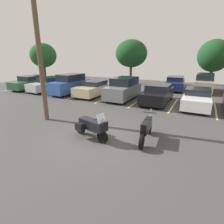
{
  "coord_description": "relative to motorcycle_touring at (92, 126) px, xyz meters",
  "views": [
    {
      "loc": [
        4.23,
        -6.56,
        3.83
      ],
      "look_at": [
        0.32,
        1.26,
        1.06
      ],
      "focal_mm": 29.04,
      "sensor_mm": 36.0,
      "label": 1
    }
  ],
  "objects": [
    {
      "name": "tree_center_right",
      "position": [
        -4.63,
        17.13,
        3.33
      ],
      "size": [
        4.2,
        4.2,
        5.78
      ],
      "color": "#4C3823",
      "rests_on": "ground"
    },
    {
      "name": "car_blue",
      "position": [
        -7.71,
        7.93,
        0.32
      ],
      "size": [
        2.03,
        4.53,
        1.97
      ],
      "color": "#2D519E",
      "rests_on": "ground"
    },
    {
      "name": "parking_stripes",
      "position": [
        -1.89,
        7.92,
        -0.64
      ],
      "size": [
        26.71,
        4.61,
        0.01
      ],
      "color": "#EAE066",
      "rests_on": "ground"
    },
    {
      "name": "car_far_tan",
      "position": [
        4.57,
        15.32,
        0.28
      ],
      "size": [
        1.92,
        4.77,
        1.89
      ],
      "color": "tan",
      "rests_on": "ground"
    },
    {
      "name": "car_green",
      "position": [
        -13.48,
        7.93,
        0.11
      ],
      "size": [
        1.91,
        4.55,
        1.54
      ],
      "color": "#235638",
      "rests_on": "ground"
    },
    {
      "name": "car_black",
      "position": [
        1.16,
        8.25,
        0.09
      ],
      "size": [
        1.95,
        4.74,
        1.5
      ],
      "color": "black",
      "rests_on": "ground"
    },
    {
      "name": "car_white",
      "position": [
        4.17,
        8.11,
        0.04
      ],
      "size": [
        1.89,
        4.38,
        1.41
      ],
      "color": "white",
      "rests_on": "ground"
    },
    {
      "name": "tree_left",
      "position": [
        -19.83,
        16.33,
        3.09
      ],
      "size": [
        4.24,
        4.24,
        5.68
      ],
      "color": "#4C3823",
      "rests_on": "ground"
    },
    {
      "name": "car_far_navy",
      "position": [
        1.61,
        14.92,
        0.1
      ],
      "size": [
        2.14,
        4.58,
        1.5
      ],
      "color": "navy",
      "rests_on": "ground"
    },
    {
      "name": "utility_pole",
      "position": [
        -3.99,
        1.03,
        3.59
      ],
      "size": [
        1.78,
        0.53,
        8.19
      ],
      "color": "brown",
      "rests_on": "ground"
    },
    {
      "name": "car_champagne",
      "position": [
        -4.99,
        8.04,
        0.08
      ],
      "size": [
        1.99,
        4.23,
        1.45
      ],
      "color": "#C1B289",
      "rests_on": "ground"
    },
    {
      "name": "tree_center",
      "position": [
        5.22,
        20.88,
        3.06
      ],
      "size": [
        3.97,
        3.97,
        5.75
      ],
      "color": "#4C3823",
      "rests_on": "ground"
    },
    {
      "name": "car_silver",
      "position": [
        -10.77,
        7.92,
        0.08
      ],
      "size": [
        2.1,
        4.39,
        1.5
      ],
      "color": "#B7B7BC",
      "rests_on": "ground"
    },
    {
      "name": "ground",
      "position": [
        0.15,
        -0.08,
        -0.7
      ],
      "size": [
        44.0,
        44.0,
        0.1
      ],
      "primitive_type": "cube",
      "color": "#423F3F"
    },
    {
      "name": "motorcycle_touring",
      "position": [
        0.0,
        0.0,
        0.0
      ],
      "size": [
        2.11,
        1.1,
        1.37
      ],
      "color": "black",
      "rests_on": "ground"
    },
    {
      "name": "motorcycle_second",
      "position": [
        2.35,
        0.95,
        -0.05
      ],
      "size": [
        0.62,
        2.34,
        1.3
      ],
      "color": "black",
      "rests_on": "ground"
    },
    {
      "name": "car_grey",
      "position": [
        -1.88,
        8.14,
        0.28
      ],
      "size": [
        1.95,
        4.42,
        1.91
      ],
      "color": "slate",
      "rests_on": "ground"
    }
  ]
}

